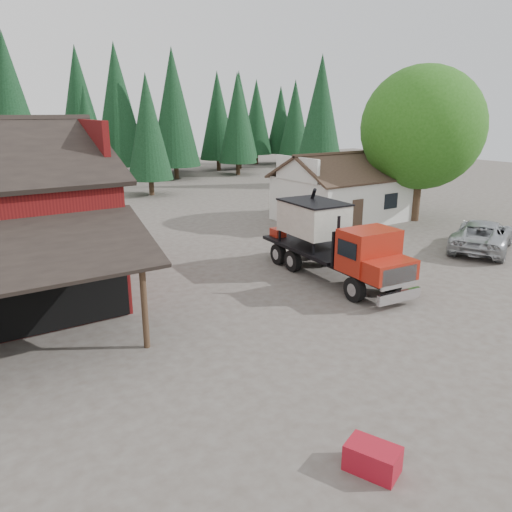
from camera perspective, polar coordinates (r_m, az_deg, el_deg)
ground at (r=17.78m, az=7.51°, el=-8.30°), size 120.00×120.00×0.00m
farmhouse at (r=35.00m, az=9.82°, el=6.80°), size 8.60×6.42×4.65m
deciduous_tree at (r=35.48m, az=18.48°, el=13.24°), size 8.00×8.00×10.20m
conifer_backdrop at (r=55.60m, az=-22.34°, el=7.60°), size 76.00×16.00×16.00m
near_pine_b at (r=45.29m, az=-12.25°, el=14.20°), size 3.96×3.96×10.40m
near_pine_c at (r=50.21m, az=7.40°, el=15.76°), size 4.84×4.84×12.40m
near_pine_d at (r=46.54m, az=-26.19°, el=14.85°), size 5.28×5.28×13.40m
feed_truck at (r=22.54m, az=8.70°, el=1.85°), size 2.87×8.62×3.83m
silver_car at (r=29.72m, az=24.46°, el=2.19°), size 6.56×5.06×1.66m
equip_box at (r=11.66m, az=13.17°, el=-21.60°), size 1.07×1.28×0.60m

